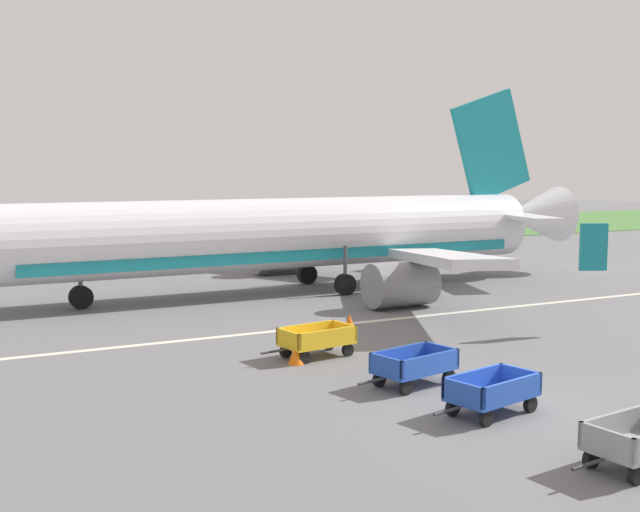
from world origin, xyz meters
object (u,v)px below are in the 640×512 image
object	(u,v)px
airplane	(301,234)
baggage_cart_fourth_in_row	(414,366)
baggage_cart_third_in_row	(492,392)
traffic_cone_near_plane	(296,354)
baggage_cart_far_end	(317,340)
traffic_cone_mid_apron	(349,321)
baggage_cart_second_in_row	(640,440)

from	to	relation	value
airplane	baggage_cart_fourth_in_row	xyz separation A→B (m)	(-5.00, -18.22, -2.45)
airplane	baggage_cart_fourth_in_row	distance (m)	19.05
baggage_cart_third_in_row	traffic_cone_near_plane	bearing A→B (deg)	107.86
baggage_cart_far_end	traffic_cone_near_plane	size ratio (longest dim) A/B	5.10
traffic_cone_mid_apron	baggage_cart_far_end	bearing A→B (deg)	-131.88
baggage_cart_third_in_row	traffic_cone_mid_apron	distance (m)	12.05
baggage_cart_far_end	traffic_cone_mid_apron	xyz separation A→B (m)	(3.52, 3.92, -0.31)
baggage_cart_fourth_in_row	traffic_cone_mid_apron	bearing A→B (deg)	73.48
baggage_cart_far_end	airplane	bearing A→B (deg)	66.28
traffic_cone_near_plane	traffic_cone_mid_apron	xyz separation A→B (m)	(4.61, 4.54, -0.07)
traffic_cone_mid_apron	baggage_cart_third_in_row	bearing A→B (deg)	-100.79
baggage_cart_fourth_in_row	airplane	bearing A→B (deg)	74.66
baggage_cart_second_in_row	traffic_cone_near_plane	bearing A→B (deg)	103.43
baggage_cart_far_end	traffic_cone_mid_apron	distance (m)	5.27
baggage_cart_third_in_row	baggage_cart_far_end	distance (m)	8.01
baggage_cart_third_in_row	baggage_cart_fourth_in_row	size ratio (longest dim) A/B	1.00
baggage_cart_fourth_in_row	traffic_cone_near_plane	world-z (taller)	baggage_cart_fourth_in_row
baggage_cart_third_in_row	traffic_cone_mid_apron	size ratio (longest dim) A/B	6.27
baggage_cart_far_end	traffic_cone_mid_apron	bearing A→B (deg)	48.12
baggage_cart_fourth_in_row	traffic_cone_near_plane	bearing A→B (deg)	117.56
airplane	traffic_cone_near_plane	world-z (taller)	airplane
baggage_cart_far_end	traffic_cone_mid_apron	world-z (taller)	baggage_cart_far_end
baggage_cart_second_in_row	baggage_cart_third_in_row	bearing A→B (deg)	95.87
baggage_cart_second_in_row	traffic_cone_near_plane	distance (m)	12.11
airplane	traffic_cone_mid_apron	distance (m)	10.38
baggage_cart_second_in_row	traffic_cone_mid_apron	distance (m)	16.42
airplane	traffic_cone_mid_apron	world-z (taller)	airplane
baggage_cart_fourth_in_row	traffic_cone_near_plane	size ratio (longest dim) A/B	5.10
baggage_cart_far_end	baggage_cart_second_in_row	bearing A→B (deg)	-82.10
airplane	traffic_cone_mid_apron	bearing A→B (deg)	-104.29
baggage_cart_far_end	traffic_cone_near_plane	world-z (taller)	baggage_cart_far_end
traffic_cone_near_plane	baggage_cart_third_in_row	bearing A→B (deg)	-72.14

